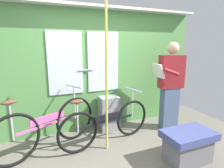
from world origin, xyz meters
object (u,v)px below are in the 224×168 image
trash_bin_by_wall (109,113)px  handrail_pole (106,79)px  passenger_reading_newspaper (170,84)px  bench_seat_corner (188,145)px  bicycle_near_door (48,127)px  bicycle_leaning_behind (107,123)px

trash_bin_by_wall → handrail_pole: bearing=-114.2°
passenger_reading_newspaper → handrail_pole: size_ratio=0.75×
trash_bin_by_wall → bench_seat_corner: (0.65, -1.36, -0.09)m
passenger_reading_newspaper → trash_bin_by_wall: 1.29m
trash_bin_by_wall → bicycle_near_door: bearing=-164.0°
bicycle_leaning_behind → bench_seat_corner: bicycle_leaning_behind is taller
passenger_reading_newspaper → bicycle_near_door: bearing=6.1°
bicycle_near_door → bench_seat_corner: size_ratio=2.27×
passenger_reading_newspaper → trash_bin_by_wall: passenger_reading_newspaper is taller
passenger_reading_newspaper → bench_seat_corner: bearing=72.8°
bicycle_leaning_behind → handrail_pole: 0.78m
passenger_reading_newspaper → trash_bin_by_wall: size_ratio=2.53×
bicycle_leaning_behind → passenger_reading_newspaper: (1.32, 0.09, 0.53)m
bicycle_leaning_behind → bench_seat_corner: 1.25m
bicycle_near_door → bicycle_leaning_behind: size_ratio=0.95×
bicycle_near_door → trash_bin_by_wall: 1.17m
handrail_pole → bench_seat_corner: (0.93, -0.73, -0.88)m
bicycle_leaning_behind → handrail_pole: handrail_pole is taller
bicycle_near_door → bench_seat_corner: 2.06m
trash_bin_by_wall → handrail_pole: 1.04m
bicycle_near_door → passenger_reading_newspaper: passenger_reading_newspaper is taller
bench_seat_corner → bicycle_leaning_behind: bearing=134.2°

